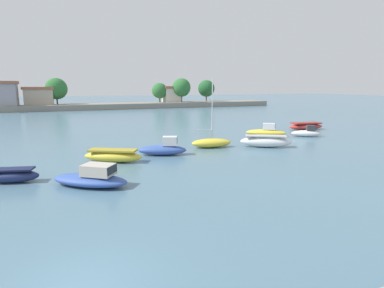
{
  "coord_description": "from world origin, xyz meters",
  "views": [
    {
      "loc": [
        -0.05,
        -8.89,
        6.03
      ],
      "look_at": [
        11.25,
        18.85,
        0.46
      ],
      "focal_mm": 29.1,
      "sensor_mm": 36.0,
      "label": 1
    }
  ],
  "objects_px": {
    "moored_boat_7": "(266,132)",
    "moored_boat_8": "(306,133)",
    "moored_boat_1": "(12,176)",
    "moored_boat_4": "(163,149)",
    "moored_boat_6": "(266,141)",
    "moored_boat_9": "(306,126)",
    "moored_boat_2": "(92,178)",
    "moored_boat_5": "(211,143)",
    "moored_boat_3": "(113,156)"
  },
  "relations": [
    {
      "from": "moored_boat_5",
      "to": "moored_boat_7",
      "type": "relative_size",
      "value": 1.45
    },
    {
      "from": "moored_boat_5",
      "to": "moored_boat_8",
      "type": "xyz_separation_m",
      "value": [
        13.65,
        1.77,
        -0.01
      ]
    },
    {
      "from": "moored_boat_5",
      "to": "moored_boat_6",
      "type": "relative_size",
      "value": 1.35
    },
    {
      "from": "moored_boat_8",
      "to": "moored_boat_5",
      "type": "bearing_deg",
      "value": -143.67
    },
    {
      "from": "moored_boat_3",
      "to": "moored_boat_7",
      "type": "distance_m",
      "value": 20.45
    },
    {
      "from": "moored_boat_2",
      "to": "moored_boat_8",
      "type": "xyz_separation_m",
      "value": [
        25.79,
        10.11,
        -0.02
      ]
    },
    {
      "from": "moored_boat_4",
      "to": "moored_boat_1",
      "type": "bearing_deg",
      "value": -139.0
    },
    {
      "from": "moored_boat_1",
      "to": "moored_boat_3",
      "type": "relative_size",
      "value": 0.71
    },
    {
      "from": "moored_boat_5",
      "to": "moored_boat_4",
      "type": "bearing_deg",
      "value": -154.38
    },
    {
      "from": "moored_boat_8",
      "to": "moored_boat_9",
      "type": "height_order",
      "value": "moored_boat_8"
    },
    {
      "from": "moored_boat_2",
      "to": "moored_boat_4",
      "type": "bearing_deg",
      "value": 81.46
    },
    {
      "from": "moored_boat_7",
      "to": "moored_boat_5",
      "type": "bearing_deg",
      "value": -121.07
    },
    {
      "from": "moored_boat_2",
      "to": "moored_boat_9",
      "type": "bearing_deg",
      "value": 62.35
    },
    {
      "from": "moored_boat_4",
      "to": "moored_boat_5",
      "type": "xyz_separation_m",
      "value": [
        5.49,
        1.54,
        -0.06
      ]
    },
    {
      "from": "moored_boat_6",
      "to": "moored_boat_8",
      "type": "relative_size",
      "value": 1.45
    },
    {
      "from": "moored_boat_6",
      "to": "moored_boat_5",
      "type": "bearing_deg",
      "value": -170.96
    },
    {
      "from": "moored_boat_4",
      "to": "moored_boat_8",
      "type": "bearing_deg",
      "value": 30.76
    },
    {
      "from": "moored_boat_8",
      "to": "moored_boat_6",
      "type": "bearing_deg",
      "value": -127.76
    },
    {
      "from": "moored_boat_3",
      "to": "moored_boat_6",
      "type": "relative_size",
      "value": 0.96
    },
    {
      "from": "moored_boat_6",
      "to": "moored_boat_7",
      "type": "bearing_deg",
      "value": 83.52
    },
    {
      "from": "moored_boat_4",
      "to": "moored_boat_7",
      "type": "height_order",
      "value": "moored_boat_4"
    },
    {
      "from": "moored_boat_1",
      "to": "moored_boat_5",
      "type": "xyz_separation_m",
      "value": [
        16.77,
        5.65,
        0.05
      ]
    },
    {
      "from": "moored_boat_6",
      "to": "moored_boat_1",
      "type": "bearing_deg",
      "value": -140.75
    },
    {
      "from": "moored_boat_6",
      "to": "moored_boat_9",
      "type": "xyz_separation_m",
      "value": [
        12.97,
        8.68,
        -0.1
      ]
    },
    {
      "from": "moored_boat_7",
      "to": "moored_boat_8",
      "type": "distance_m",
      "value": 4.81
    },
    {
      "from": "moored_boat_3",
      "to": "moored_boat_6",
      "type": "height_order",
      "value": "moored_boat_6"
    },
    {
      "from": "moored_boat_1",
      "to": "moored_boat_3",
      "type": "bearing_deg",
      "value": 39.03
    },
    {
      "from": "moored_boat_1",
      "to": "moored_boat_7",
      "type": "distance_m",
      "value": 27.86
    },
    {
      "from": "moored_boat_1",
      "to": "moored_boat_8",
      "type": "xyz_separation_m",
      "value": [
        30.42,
        7.42,
        0.04
      ]
    },
    {
      "from": "moored_boat_6",
      "to": "moored_boat_9",
      "type": "distance_m",
      "value": 15.6
    },
    {
      "from": "moored_boat_2",
      "to": "moored_boat_7",
      "type": "relative_size",
      "value": 1.07
    },
    {
      "from": "moored_boat_2",
      "to": "moored_boat_3",
      "type": "bearing_deg",
      "value": 105.8
    },
    {
      "from": "moored_boat_1",
      "to": "moored_boat_9",
      "type": "distance_m",
      "value": 36.99
    },
    {
      "from": "moored_boat_4",
      "to": "moored_boat_6",
      "type": "height_order",
      "value": "moored_boat_4"
    },
    {
      "from": "moored_boat_7",
      "to": "moored_boat_8",
      "type": "height_order",
      "value": "moored_boat_7"
    },
    {
      "from": "moored_boat_2",
      "to": "moored_boat_6",
      "type": "bearing_deg",
      "value": 56.23
    },
    {
      "from": "moored_boat_1",
      "to": "moored_boat_9",
      "type": "bearing_deg",
      "value": 33.74
    },
    {
      "from": "moored_boat_7",
      "to": "moored_boat_3",
      "type": "bearing_deg",
      "value": -125.51
    },
    {
      "from": "moored_boat_7",
      "to": "moored_boat_8",
      "type": "bearing_deg",
      "value": 8.89
    },
    {
      "from": "moored_boat_3",
      "to": "moored_boat_5",
      "type": "relative_size",
      "value": 0.71
    },
    {
      "from": "moored_boat_6",
      "to": "moored_boat_9",
      "type": "height_order",
      "value": "moored_boat_6"
    },
    {
      "from": "moored_boat_1",
      "to": "moored_boat_2",
      "type": "height_order",
      "value": "moored_boat_2"
    },
    {
      "from": "moored_boat_9",
      "to": "moored_boat_4",
      "type": "bearing_deg",
      "value": -153.59
    },
    {
      "from": "moored_boat_3",
      "to": "moored_boat_9",
      "type": "bearing_deg",
      "value": 47.29
    },
    {
      "from": "moored_boat_3",
      "to": "moored_boat_8",
      "type": "height_order",
      "value": "moored_boat_8"
    },
    {
      "from": "moored_boat_4",
      "to": "moored_boat_9",
      "type": "bearing_deg",
      "value": 40.37
    },
    {
      "from": "moored_boat_1",
      "to": "moored_boat_4",
      "type": "xyz_separation_m",
      "value": [
        11.28,
        4.11,
        0.11
      ]
    },
    {
      "from": "moored_boat_1",
      "to": "moored_boat_6",
      "type": "bearing_deg",
      "value": 23.83
    },
    {
      "from": "moored_boat_2",
      "to": "moored_boat_4",
      "type": "height_order",
      "value": "moored_boat_4"
    },
    {
      "from": "moored_boat_1",
      "to": "moored_boat_4",
      "type": "bearing_deg",
      "value": 34.17
    }
  ]
}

